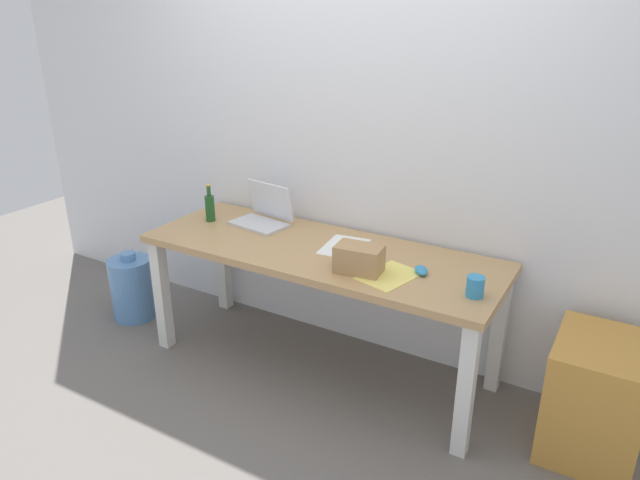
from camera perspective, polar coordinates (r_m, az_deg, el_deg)
The scene contains 12 objects.
ground_plane at distance 3.44m, azimuth -0.00°, elevation -12.12°, with size 8.00×8.00×0.00m, color slate.
back_wall at distance 3.27m, azimuth 3.64°, elevation 10.82°, with size 5.20×0.08×2.60m, color white.
desk at distance 3.13m, azimuth -0.00°, elevation -2.43°, with size 1.95×0.69×0.73m.
laptop_left at distance 3.44m, azimuth -5.60°, elevation 2.43°, with size 0.35×0.28×0.24m.
beer_bottle at distance 3.53m, azimuth -10.75°, elevation 3.19°, with size 0.06×0.06×0.23m.
computer_mouse at distance 2.85m, azimuth 9.89°, elevation -2.94°, with size 0.06×0.10×0.03m, color #338CC6.
cardboard_box at distance 2.81m, azimuth 3.84°, elevation -1.87°, with size 0.22×0.14×0.14m, color tan.
coffee_mug at distance 2.67m, azimuth 14.97°, elevation -4.43°, with size 0.08×0.08×0.10m, color #338CC6.
paper_sheet_near_back at distance 3.12m, azimuth 2.38°, elevation -0.65°, with size 0.21×0.30×0.00m, color white.
paper_sheet_front_right at distance 2.81m, azimuth 6.82°, elevation -3.49°, with size 0.21×0.30×0.00m, color #F4E06B.
water_cooler_jug at distance 4.03m, azimuth -17.93°, elevation -4.48°, with size 0.28×0.28×0.46m.
filing_cabinet at distance 3.01m, azimuth 25.33°, elevation -13.78°, with size 0.40×0.48×0.56m, color #C68938.
Camera 1 is at (1.43, -2.46, 1.94)m, focal length 32.64 mm.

